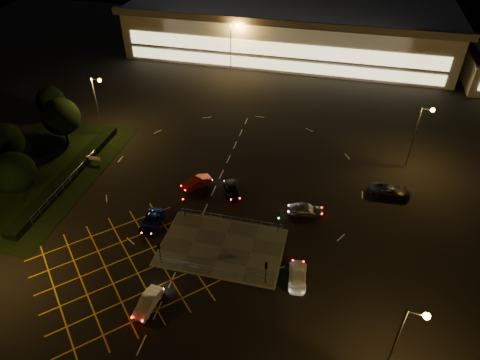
% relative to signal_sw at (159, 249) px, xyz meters
% --- Properties ---
extents(ground, '(180.00, 180.00, 0.00)m').
position_rel_signal_sw_xyz_m(ground, '(4.00, 5.99, -2.37)').
color(ground, black).
rests_on(ground, ground).
extents(pedestrian_island, '(14.00, 9.00, 0.12)m').
position_rel_signal_sw_xyz_m(pedestrian_island, '(6.00, 3.99, -2.31)').
color(pedestrian_island, '#4C4944').
rests_on(pedestrian_island, ground).
extents(grass_verge, '(18.00, 30.00, 0.08)m').
position_rel_signal_sw_xyz_m(grass_verge, '(-24.00, 11.99, -2.33)').
color(grass_verge, black).
rests_on(grass_verge, ground).
extents(hedge, '(2.00, 26.00, 1.00)m').
position_rel_signal_sw_xyz_m(hedge, '(-19.00, 11.99, -1.87)').
color(hedge, black).
rests_on(hedge, ground).
extents(supermarket, '(72.00, 26.50, 10.50)m').
position_rel_signal_sw_xyz_m(supermarket, '(4.00, 67.95, 2.95)').
color(supermarket, beige).
rests_on(supermarket, ground).
extents(streetlight_se, '(1.78, 0.56, 10.03)m').
position_rel_signal_sw_xyz_m(streetlight_se, '(24.44, -8.01, 4.20)').
color(streetlight_se, slate).
rests_on(streetlight_se, ground).
extents(streetlight_nw, '(1.78, 0.56, 10.03)m').
position_rel_signal_sw_xyz_m(streetlight_nw, '(-19.56, 23.99, 4.20)').
color(streetlight_nw, slate).
rests_on(streetlight_nw, ground).
extents(streetlight_ne, '(1.78, 0.56, 10.03)m').
position_rel_signal_sw_xyz_m(streetlight_ne, '(28.44, 25.99, 4.20)').
color(streetlight_ne, slate).
rests_on(streetlight_ne, ground).
extents(streetlight_far_left, '(1.78, 0.56, 10.03)m').
position_rel_signal_sw_xyz_m(streetlight_far_left, '(-5.56, 53.99, 4.20)').
color(streetlight_far_left, slate).
rests_on(streetlight_far_left, ground).
extents(streetlight_far_right, '(1.78, 0.56, 10.03)m').
position_rel_signal_sw_xyz_m(streetlight_far_right, '(34.44, 55.99, 4.20)').
color(streetlight_far_right, slate).
rests_on(streetlight_far_right, ground).
extents(signal_sw, '(0.28, 0.30, 3.15)m').
position_rel_signal_sw_xyz_m(signal_sw, '(0.00, 0.00, 0.00)').
color(signal_sw, black).
rests_on(signal_sw, pedestrian_island).
extents(signal_se, '(0.28, 0.30, 3.15)m').
position_rel_signal_sw_xyz_m(signal_se, '(12.00, 0.00, 0.00)').
color(signal_se, black).
rests_on(signal_se, pedestrian_island).
extents(signal_nw, '(0.28, 0.30, 3.15)m').
position_rel_signal_sw_xyz_m(signal_nw, '(0.00, 7.99, 0.00)').
color(signal_nw, black).
rests_on(signal_nw, pedestrian_island).
extents(signal_ne, '(0.28, 0.30, 3.15)m').
position_rel_signal_sw_xyz_m(signal_ne, '(12.00, 7.99, 0.00)').
color(signal_ne, black).
rests_on(signal_ne, pedestrian_island).
extents(tree_b, '(5.40, 5.40, 7.35)m').
position_rel_signal_sw_xyz_m(tree_b, '(-28.00, 11.99, 2.28)').
color(tree_b, black).
rests_on(tree_b, ground).
extents(tree_c, '(5.76, 5.76, 7.84)m').
position_rel_signal_sw_xyz_m(tree_c, '(-24.00, 19.99, 2.59)').
color(tree_c, black).
rests_on(tree_c, ground).
extents(tree_d, '(4.68, 4.68, 6.37)m').
position_rel_signal_sw_xyz_m(tree_d, '(-30.00, 25.99, 1.65)').
color(tree_d, black).
rests_on(tree_d, ground).
extents(tree_e, '(5.40, 5.40, 7.35)m').
position_rel_signal_sw_xyz_m(tree_e, '(-22.00, 5.99, 2.28)').
color(tree_e, black).
rests_on(tree_e, ground).
extents(car_queue_white, '(1.91, 4.29, 1.37)m').
position_rel_signal_sw_xyz_m(car_queue_white, '(0.93, -5.82, -1.68)').
color(car_queue_white, white).
rests_on(car_queue_white, ground).
extents(car_left_blue, '(2.73, 5.00, 1.33)m').
position_rel_signal_sw_xyz_m(car_left_blue, '(-3.50, 5.52, -1.70)').
color(car_left_blue, '#0D1C52').
rests_on(car_left_blue, ground).
extents(car_far_dkgrey, '(3.59, 4.78, 1.29)m').
position_rel_signal_sw_xyz_m(car_far_dkgrey, '(4.63, 14.11, -1.72)').
color(car_far_dkgrey, black).
rests_on(car_far_dkgrey, ground).
extents(car_right_silver, '(4.59, 2.32, 1.50)m').
position_rel_signal_sw_xyz_m(car_right_silver, '(14.81, 12.33, -1.62)').
color(car_right_silver, '#A8ABB0').
rests_on(car_right_silver, ground).
extents(car_circ_red, '(4.03, 4.19, 1.42)m').
position_rel_signal_sw_xyz_m(car_circ_red, '(-0.52, 14.35, -1.66)').
color(car_circ_red, '#99180B').
rests_on(car_circ_red, ground).
extents(car_east_grey, '(5.30, 2.57, 1.45)m').
position_rel_signal_sw_xyz_m(car_east_grey, '(25.57, 18.87, -1.64)').
color(car_east_grey, black).
rests_on(car_east_grey, ground).
extents(car_approach_white, '(2.41, 4.96, 1.39)m').
position_rel_signal_sw_xyz_m(car_approach_white, '(15.29, 1.31, -1.67)').
color(car_approach_white, white).
rests_on(car_approach_white, ground).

